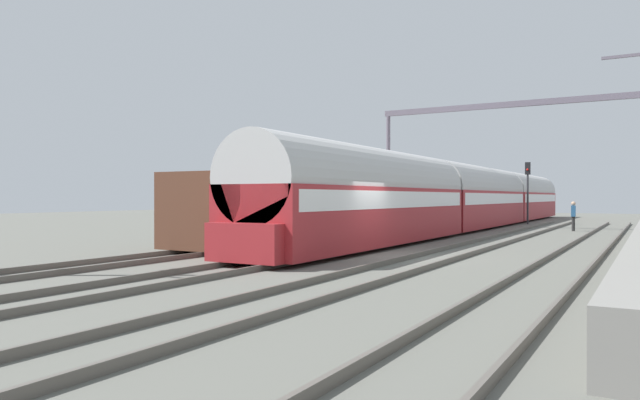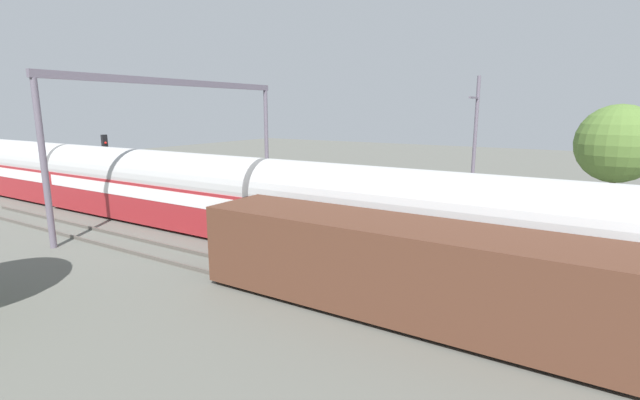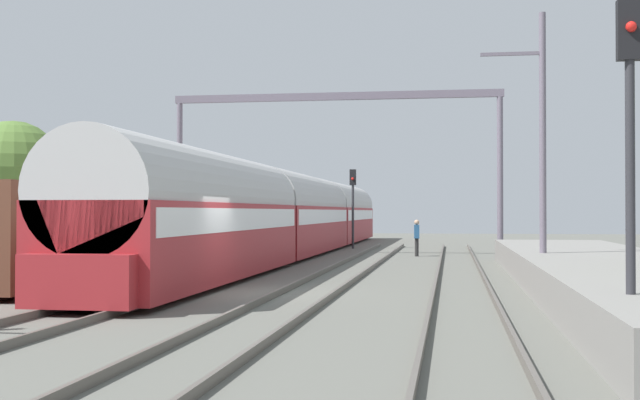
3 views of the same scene
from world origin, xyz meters
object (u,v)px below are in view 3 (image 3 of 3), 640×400
Objects in this scene: passenger_train at (297,214)px; freight_car at (78,233)px; person_crossing at (417,235)px; catenary_gantry at (335,134)px; railway_signal_near at (630,128)px; railway_signal_far at (353,197)px.

passenger_train reaches higher than freight_car.
catenary_gantry reaches higher than person_crossing.
railway_signal_near is (4.22, -26.90, 2.33)m from person_crossing.
person_crossing is 0.33× the size of railway_signal_near.
freight_car is (-3.87, -16.22, -0.50)m from passenger_train.
passenger_train reaches higher than person_crossing.
person_crossing is at bearing 58.01° from freight_car.
railway_signal_near is at bearing 4.76° from person_crossing.
person_crossing is 8.88m from railway_signal_far.
passenger_train is 5.97m from person_crossing.
railway_signal_near is 28.40m from catenary_gantry.
person_crossing is 0.11× the size of catenary_gantry.
catenary_gantry reaches higher than passenger_train.
freight_car is 0.81× the size of catenary_gantry.
railway_signal_far is at bearing -157.20° from person_crossing.
catenary_gantry is (-3.92, 0.19, 4.84)m from person_crossing.
passenger_train is 3.08× the size of catenary_gantry.
railway_signal_far reaches higher than freight_car.
catenary_gantry reaches higher than railway_signal_far.
catenary_gantry reaches higher than railway_signal_near.
passenger_train is 28.44× the size of person_crossing.
passenger_train is 29.38m from railway_signal_near.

